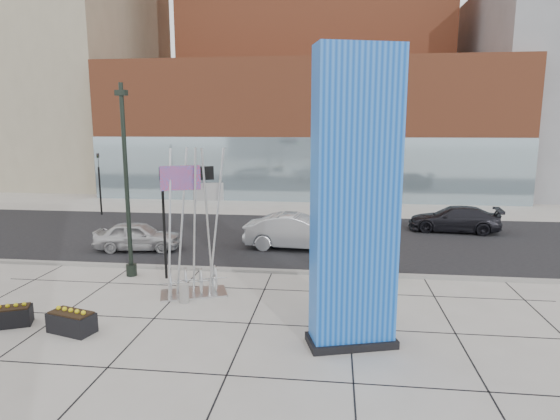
# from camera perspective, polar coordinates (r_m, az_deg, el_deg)

# --- Properties ---
(ground) EXTENTS (160.00, 160.00, 0.00)m
(ground) POSITION_cam_1_polar(r_m,az_deg,el_deg) (15.62, -6.74, -11.92)
(ground) COLOR #9E9991
(ground) RESTS_ON ground
(street_asphalt) EXTENTS (80.00, 12.00, 0.02)m
(street_asphalt) POSITION_cam_1_polar(r_m,az_deg,el_deg) (25.00, -1.40, -3.32)
(street_asphalt) COLOR black
(street_asphalt) RESTS_ON ground
(curb_edge) EXTENTS (80.00, 0.30, 0.12)m
(curb_edge) POSITION_cam_1_polar(r_m,az_deg,el_deg) (19.28, -3.96, -7.33)
(curb_edge) COLOR gray
(curb_edge) RESTS_ON ground
(tower_podium) EXTENTS (34.00, 10.00, 11.00)m
(tower_podium) POSITION_cam_1_polar(r_m,az_deg,el_deg) (41.13, 3.40, 9.71)
(tower_podium) COLOR #9A4B2C
(tower_podium) RESTS_ON ground
(tower_glass_front) EXTENTS (34.00, 0.60, 5.00)m
(tower_glass_front) POSITION_cam_1_polar(r_m,az_deg,el_deg) (36.49, 2.89, 4.93)
(tower_glass_front) COLOR #8CA5B2
(tower_glass_front) RESTS_ON ground
(building_beige_left) EXTENTS (18.00, 20.00, 34.00)m
(building_beige_left) POSITION_cam_1_polar(r_m,az_deg,el_deg) (57.46, -25.96, 20.43)
(building_beige_left) COLOR gray
(building_beige_left) RESTS_ON ground
(blue_pylon) EXTENTS (2.55, 1.66, 7.84)m
(blue_pylon) POSITION_cam_1_polar(r_m,az_deg,el_deg) (12.23, 9.12, 0.30)
(blue_pylon) COLOR #0C47B7
(blue_pylon) RESTS_ON ground
(lamp_post) EXTENTS (0.50, 0.41, 7.45)m
(lamp_post) POSITION_cam_1_polar(r_m,az_deg,el_deg) (18.99, -18.10, 1.18)
(lamp_post) COLOR black
(lamp_post) RESTS_ON ground
(public_art_sculpture) EXTENTS (2.53, 1.86, 5.17)m
(public_art_sculpture) POSITION_cam_1_polar(r_m,az_deg,el_deg) (16.66, -10.56, -5.67)
(public_art_sculpture) COLOR silver
(public_art_sculpture) RESTS_ON ground
(concrete_bollard) EXTENTS (0.33, 0.33, 0.65)m
(concrete_bollard) POSITION_cam_1_polar(r_m,az_deg,el_deg) (16.30, -11.62, -9.89)
(concrete_bollard) COLOR gray
(concrete_bollard) RESTS_ON ground
(overhead_street_sign) EXTENTS (1.96, 0.93, 4.34)m
(overhead_street_sign) POSITION_cam_1_polar(r_m,az_deg,el_deg) (17.93, -11.95, 3.13)
(overhead_street_sign) COLOR black
(overhead_street_sign) RESTS_ON ground
(round_planter_east) EXTENTS (1.03, 1.03, 2.58)m
(round_planter_east) POSITION_cam_1_polar(r_m,az_deg,el_deg) (18.29, 10.11, -4.66)
(round_planter_east) COLOR #90C2C0
(round_planter_east) RESTS_ON ground
(round_planter_mid) EXTENTS (1.06, 1.06, 2.65)m
(round_planter_mid) POSITION_cam_1_polar(r_m,az_deg,el_deg) (18.33, 11.99, -4.59)
(round_planter_mid) COLOR #90C2C0
(round_planter_mid) RESTS_ON ground
(round_planter_west) EXTENTS (0.91, 0.91, 2.27)m
(round_planter_west) POSITION_cam_1_polar(r_m,az_deg,el_deg) (17.77, 7.60, -5.52)
(round_planter_west) COLOR #90C2C0
(round_planter_west) RESTS_ON ground
(box_planter_north) EXTENTS (1.39, 1.08, 0.68)m
(box_planter_north) POSITION_cam_1_polar(r_m,az_deg,el_deg) (16.37, -30.19, -11.07)
(box_planter_north) COLOR black
(box_planter_north) RESTS_ON ground
(box_planter_south) EXTENTS (1.46, 1.00, 0.73)m
(box_planter_south) POSITION_cam_1_polar(r_m,az_deg,el_deg) (15.07, -24.06, -12.26)
(box_planter_south) COLOR black
(box_planter_south) RESTS_ON ground
(car_white_west) EXTENTS (4.16, 2.09, 1.36)m
(car_white_west) POSITION_cam_1_polar(r_m,az_deg,el_deg) (23.29, -16.95, -3.09)
(car_white_west) COLOR silver
(car_white_west) RESTS_ON ground
(car_silver_mid) EXTENTS (5.15, 2.11, 1.66)m
(car_silver_mid) POSITION_cam_1_polar(r_m,az_deg,el_deg) (22.51, 2.12, -2.71)
(car_silver_mid) COLOR #AEB0B6
(car_silver_mid) RESTS_ON ground
(car_dark_east) EXTENTS (5.10, 2.55, 1.42)m
(car_dark_east) POSITION_cam_1_polar(r_m,az_deg,el_deg) (27.93, 20.45, -1.06)
(car_dark_east) COLOR black
(car_dark_east) RESTS_ON ground
(traffic_signal) EXTENTS (0.15, 0.18, 4.10)m
(traffic_signal) POSITION_cam_1_polar(r_m,az_deg,el_deg) (33.11, -21.15, 3.36)
(traffic_signal) COLOR black
(traffic_signal) RESTS_ON ground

